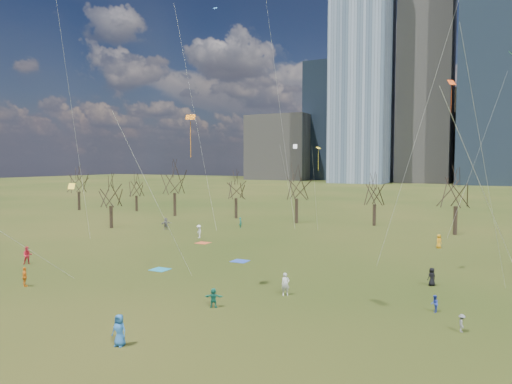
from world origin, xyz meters
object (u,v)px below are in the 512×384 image
at_px(person_1, 285,284).
at_px(person_4, 25,277).
at_px(blanket_crimson, 203,243).
at_px(blanket_navy, 240,261).
at_px(blanket_teal, 160,269).
at_px(person_2, 27,255).
at_px(person_0, 119,330).

relative_size(person_1, person_4, 1.07).
xyz_separation_m(blanket_crimson, person_4, (-1.66, -23.11, 0.78)).
bearing_deg(person_4, blanket_navy, -100.51).
distance_m(blanket_teal, person_2, 13.73).
xyz_separation_m(person_0, person_1, (4.26, 12.89, -0.02)).
bearing_deg(person_1, person_0, -147.96).
distance_m(blanket_navy, person_0, 22.11).
relative_size(blanket_teal, person_1, 0.93).
bearing_deg(person_2, blanket_navy, -19.39).
bearing_deg(person_0, blanket_crimson, 109.22).
bearing_deg(blanket_crimson, person_4, -94.12).
bearing_deg(person_0, person_2, 147.82).
bearing_deg(blanket_navy, blanket_teal, -126.48).
xyz_separation_m(person_0, person_2, (-22.49, 10.81, 0.01)).
height_order(person_2, person_4, person_2).
bearing_deg(blanket_navy, person_4, -123.79).
distance_m(person_0, person_1, 13.58).
relative_size(person_0, person_1, 1.03).
bearing_deg(blanket_crimson, person_0, -64.26).
height_order(blanket_teal, person_4, person_4).
bearing_deg(person_4, person_1, -135.92).
distance_m(blanket_teal, blanket_navy, 8.20).
bearing_deg(person_0, person_1, 65.18).
height_order(blanket_navy, person_4, person_4).
bearing_deg(person_2, blanket_teal, -32.59).
height_order(blanket_crimson, person_4, person_4).
distance_m(blanket_crimson, person_4, 23.18).
distance_m(person_0, person_2, 24.96).
height_order(blanket_crimson, person_2, person_2).
bearing_deg(person_0, blanket_teal, 115.67).
distance_m(blanket_crimson, person_0, 31.68).
bearing_deg(person_2, person_0, -76.13).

